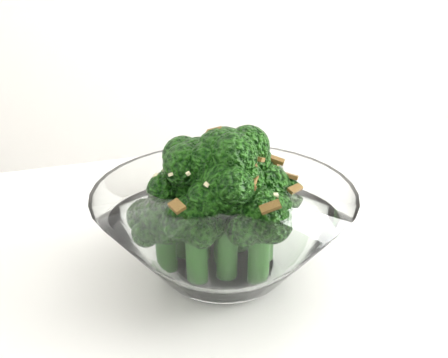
{
  "coord_description": "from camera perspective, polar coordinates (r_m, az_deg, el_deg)",
  "views": [
    {
      "loc": [
        -0.27,
        -0.41,
        1.04
      ],
      "look_at": [
        -0.23,
        0.01,
        0.85
      ],
      "focal_mm": 40.0,
      "sensor_mm": 36.0,
      "label": 1
    }
  ],
  "objects": [
    {
      "name": "broccoli_dish",
      "position": [
        0.49,
        -0.04,
        -4.68
      ],
      "size": [
        0.25,
        0.25,
        0.16
      ],
      "color": "white",
      "rests_on": "table"
    },
    {
      "name": "table",
      "position": [
        0.63,
        22.75,
        -13.28
      ],
      "size": [
        1.35,
        1.06,
        0.75
      ],
      "color": "white",
      "rests_on": "ground"
    }
  ]
}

